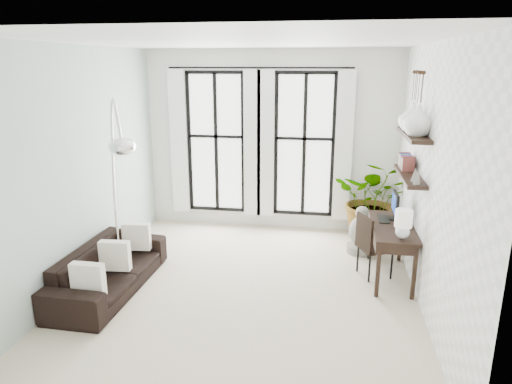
% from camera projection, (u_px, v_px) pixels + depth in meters
% --- Properties ---
extents(floor, '(5.00, 5.00, 0.00)m').
position_uv_depth(floor, '(246.00, 288.00, 6.22)').
color(floor, beige).
rests_on(floor, ground).
extents(ceiling, '(5.00, 5.00, 0.00)m').
position_uv_depth(ceiling, '(245.00, 41.00, 5.35)').
color(ceiling, white).
rests_on(ceiling, wall_back).
extents(wall_left, '(0.00, 5.00, 5.00)m').
position_uv_depth(wall_left, '(81.00, 167.00, 6.13)').
color(wall_left, '#A5B8AF').
rests_on(wall_left, floor).
extents(wall_right, '(0.00, 5.00, 5.00)m').
position_uv_depth(wall_right, '(431.00, 181.00, 5.44)').
color(wall_right, white).
rests_on(wall_right, floor).
extents(wall_back, '(4.50, 0.00, 4.50)m').
position_uv_depth(wall_back, '(271.00, 142.00, 8.16)').
color(wall_back, white).
rests_on(wall_back, floor).
extents(windows, '(3.26, 0.13, 2.65)m').
position_uv_depth(windows, '(259.00, 144.00, 8.13)').
color(windows, white).
rests_on(windows, wall_back).
extents(wall_shelves, '(0.25, 1.30, 0.60)m').
position_uv_depth(wall_shelves, '(410.00, 158.00, 6.06)').
color(wall_shelves, black).
rests_on(wall_shelves, wall_right).
extents(sofa, '(0.86, 2.09, 0.61)m').
position_uv_depth(sofa, '(109.00, 269.00, 6.09)').
color(sofa, black).
rests_on(sofa, floor).
extents(throw_pillows, '(0.40, 1.52, 0.40)m').
position_uv_depth(throw_pillows, '(115.00, 256.00, 6.02)').
color(throw_pillows, silver).
rests_on(throw_pillows, sofa).
extents(plant, '(1.42, 1.28, 1.42)m').
position_uv_depth(plant, '(374.00, 199.00, 7.79)').
color(plant, '#2D7228').
rests_on(plant, floor).
extents(desk, '(0.56, 1.33, 1.18)m').
position_uv_depth(desk, '(392.00, 230.00, 6.28)').
color(desk, black).
rests_on(desk, floor).
extents(desk_chair, '(0.57, 0.57, 0.91)m').
position_uv_depth(desk_chair, '(371.00, 242.00, 6.43)').
color(desk_chair, black).
rests_on(desk_chair, floor).
extents(arc_lamp, '(0.76, 0.82, 2.53)m').
position_uv_depth(arc_lamp, '(116.00, 149.00, 5.90)').
color(arc_lamp, silver).
rests_on(arc_lamp, floor).
extents(buddha, '(0.43, 0.43, 0.78)m').
position_uv_depth(buddha, '(361.00, 233.00, 7.29)').
color(buddha, gray).
rests_on(buddha, floor).
extents(vase_a, '(0.37, 0.37, 0.38)m').
position_uv_depth(vase_a, '(418.00, 120.00, 5.64)').
color(vase_a, white).
rests_on(vase_a, shelf_upper).
extents(vase_b, '(0.37, 0.37, 0.38)m').
position_uv_depth(vase_b, '(413.00, 117.00, 6.02)').
color(vase_b, white).
rests_on(vase_b, shelf_upper).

